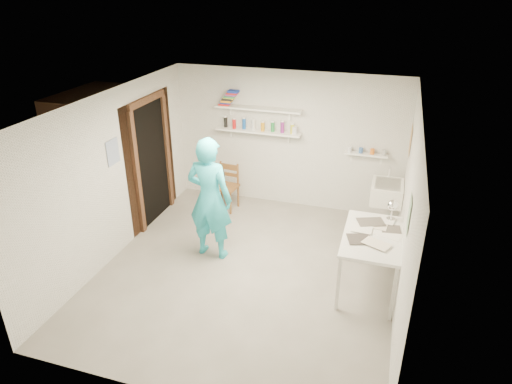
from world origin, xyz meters
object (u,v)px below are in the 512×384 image
(wall_clock, at_px, (214,173))
(work_table, at_px, (369,262))
(desk_lamp, at_px, (393,205))
(belfast_sink, at_px, (387,192))
(man, at_px, (210,199))
(wooden_chair, at_px, (226,187))

(wall_clock, height_order, work_table, wall_clock)
(desk_lamp, bearing_deg, work_table, -112.42)
(belfast_sink, xyz_separation_m, wall_clock, (-2.41, -1.22, 0.52))
(work_table, distance_m, desk_lamp, 0.82)
(belfast_sink, height_order, man, man)
(man, bearing_deg, wall_clock, -83.00)
(desk_lamp, bearing_deg, belfast_sink, 94.66)
(wooden_chair, relative_size, work_table, 0.70)
(wall_clock, distance_m, wooden_chair, 1.49)
(belfast_sink, bearing_deg, desk_lamp, -85.34)
(work_table, bearing_deg, wooden_chair, 148.63)
(belfast_sink, xyz_separation_m, work_table, (-0.11, -1.59, -0.30))
(work_table, relative_size, desk_lamp, 8.00)
(belfast_sink, distance_m, man, 2.80)
(belfast_sink, relative_size, work_table, 0.49)
(belfast_sink, height_order, work_table, belfast_sink)
(wall_clock, height_order, desk_lamp, wall_clock)
(man, xyz_separation_m, work_table, (2.28, -0.15, -0.51))
(wooden_chair, xyz_separation_m, work_table, (2.60, -1.59, -0.02))
(belfast_sink, relative_size, desk_lamp, 3.96)
(man, bearing_deg, belfast_sink, -145.49)
(wooden_chair, height_order, work_table, wooden_chair)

